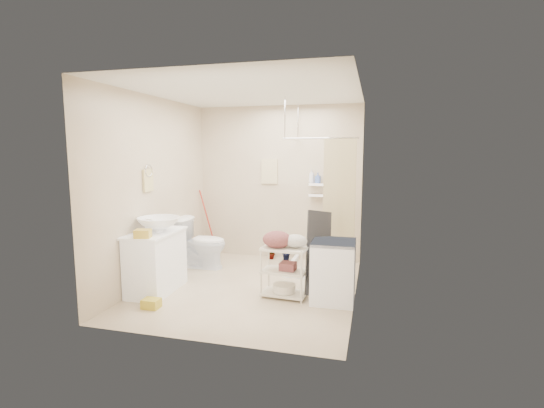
{
  "coord_description": "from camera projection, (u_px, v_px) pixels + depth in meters",
  "views": [
    {
      "loc": [
        1.59,
        -4.93,
        1.85
      ],
      "look_at": [
        0.24,
        0.25,
        1.12
      ],
      "focal_mm": 26.0,
      "sensor_mm": 36.0,
      "label": 1
    }
  ],
  "objects": [
    {
      "name": "laundry_rack",
      "position": [
        284.0,
        267.0,
        4.97
      ],
      "size": [
        0.58,
        0.37,
        0.77
      ],
      "primitive_type": null,
      "rotation": [
        0.0,
        0.0,
        -0.07
      ],
      "color": "beige",
      "rests_on": "ground"
    },
    {
      "name": "shower",
      "position": [
        324.0,
        203.0,
        6.03
      ],
      "size": [
        1.1,
        1.1,
        2.1
      ],
      "primitive_type": null,
      "color": "white",
      "rests_on": "ground"
    },
    {
      "name": "mop",
      "position": [
        207.0,
        222.0,
        7.08
      ],
      "size": [
        0.14,
        0.14,
        1.15
      ],
      "primitive_type": null,
      "rotation": [
        0.0,
        0.0,
        -0.28
      ],
      "color": "red",
      "rests_on": "ground"
    },
    {
      "name": "floor",
      "position": [
        250.0,
        287.0,
        5.37
      ],
      "size": [
        3.2,
        3.2,
        0.0
      ],
      "primitive_type": "plane",
      "color": "beige",
      "rests_on": "ground"
    },
    {
      "name": "potted_plant_b",
      "position": [
        287.0,
        252.0,
        6.65
      ],
      "size": [
        0.21,
        0.21,
        0.3
      ],
      "primitive_type": "imported",
      "rotation": [
        0.0,
        0.0,
        -0.68
      ],
      "color": "maroon",
      "rests_on": "ground"
    },
    {
      "name": "shampoo_bottle_a",
      "position": [
        311.0,
        176.0,
        6.51
      ],
      "size": [
        0.1,
        0.1,
        0.22
      ],
      "primitive_type": "imported",
      "rotation": [
        0.0,
        0.0,
        0.17
      ],
      "color": "silver",
      "rests_on": "shower"
    },
    {
      "name": "ironing_board",
      "position": [
        318.0,
        253.0,
        5.01
      ],
      "size": [
        0.32,
        0.23,
        1.12
      ],
      "primitive_type": null,
      "rotation": [
        0.0,
        0.0,
        0.49
      ],
      "color": "black",
      "rests_on": "ground"
    },
    {
      "name": "washing_machine",
      "position": [
        333.0,
        271.0,
        4.84
      ],
      "size": [
        0.52,
        0.54,
        0.76
      ],
      "primitive_type": "cube",
      "rotation": [
        0.0,
        0.0,
        0.01
      ],
      "color": "white",
      "rests_on": "ground"
    },
    {
      "name": "wall_right",
      "position": [
        358.0,
        196.0,
        4.85
      ],
      "size": [
        0.04,
        3.2,
        2.6
      ],
      "primitive_type": "cube",
      "color": "beige",
      "rests_on": "ground"
    },
    {
      "name": "toilet",
      "position": [
        201.0,
        242.0,
        6.26
      ],
      "size": [
        0.79,
        0.45,
        0.8
      ],
      "primitive_type": "imported",
      "rotation": [
        0.0,
        0.0,
        1.57
      ],
      "color": "white",
      "rests_on": "ground"
    },
    {
      "name": "sink",
      "position": [
        159.0,
        224.0,
        5.15
      ],
      "size": [
        0.69,
        0.69,
        0.19
      ],
      "primitive_type": "imported",
      "rotation": [
        0.0,
        0.0,
        -0.32
      ],
      "color": "white",
      "rests_on": "vanity"
    },
    {
      "name": "ceiling",
      "position": [
        249.0,
        91.0,
        5.03
      ],
      "size": [
        2.8,
        3.2,
        0.04
      ],
      "primitive_type": "cube",
      "color": "silver",
      "rests_on": "ground"
    },
    {
      "name": "hanging_towel",
      "position": [
        270.0,
        171.0,
        6.72
      ],
      "size": [
        0.28,
        0.03,
        0.42
      ],
      "primitive_type": "cube",
      "color": "beige",
      "rests_on": "wall_back"
    },
    {
      "name": "wall_front",
      "position": [
        197.0,
        210.0,
        3.66
      ],
      "size": [
        2.8,
        0.04,
        2.6
      ],
      "primitive_type": "cube",
      "color": "beige",
      "rests_on": "ground"
    },
    {
      "name": "vanity",
      "position": [
        156.0,
        262.0,
        5.19
      ],
      "size": [
        0.54,
        0.93,
        0.8
      ],
      "primitive_type": "cube",
      "rotation": [
        0.0,
        0.0,
        0.04
      ],
      "color": "white",
      "rests_on": "ground"
    },
    {
      "name": "potted_plant_a",
      "position": [
        271.0,
        249.0,
        6.75
      ],
      "size": [
        0.2,
        0.14,
        0.36
      ],
      "primitive_type": "imported",
      "rotation": [
        0.0,
        0.0,
        -0.06
      ],
      "color": "brown",
      "rests_on": "ground"
    },
    {
      "name": "shampoo_bottle_b",
      "position": [
        318.0,
        178.0,
        6.47
      ],
      "size": [
        0.09,
        0.09,
        0.17
      ],
      "primitive_type": "imported",
      "rotation": [
        0.0,
        0.0,
        -0.18
      ],
      "color": "#4967B7",
      "rests_on": "shower"
    },
    {
      "name": "floor_basket",
      "position": [
        151.0,
        302.0,
        4.65
      ],
      "size": [
        0.29,
        0.23,
        0.16
      ],
      "primitive_type": "cube",
      "rotation": [
        0.0,
        0.0,
        0.01
      ],
      "color": "gold",
      "rests_on": "ground"
    },
    {
      "name": "counter_basket",
      "position": [
        143.0,
        234.0,
        4.77
      ],
      "size": [
        0.22,
        0.19,
        0.1
      ],
      "primitive_type": "cube",
      "rotation": [
        0.0,
        0.0,
        0.26
      ],
      "color": "gold",
      "rests_on": "vanity"
    },
    {
      "name": "wall_back",
      "position": [
        278.0,
        183.0,
        6.73
      ],
      "size": [
        2.8,
        0.04,
        2.6
      ],
      "primitive_type": "cube",
      "color": "beige",
      "rests_on": "ground"
    },
    {
      "name": "wall_left",
      "position": [
        155.0,
        190.0,
        5.55
      ],
      "size": [
        0.04,
        3.2,
        2.6
      ],
      "primitive_type": "cube",
      "color": "beige",
      "rests_on": "ground"
    },
    {
      "name": "towel_ring",
      "position": [
        148.0,
        179.0,
        5.33
      ],
      "size": [
        0.04,
        0.22,
        0.34
      ],
      "primitive_type": null,
      "color": "#DAC982",
      "rests_on": "wall_left"
    },
    {
      "name": "tp_holder",
      "position": [
        161.0,
        230.0,
        5.66
      ],
      "size": [
        0.08,
        0.12,
        0.14
      ],
      "primitive_type": null,
      "color": "white",
      "rests_on": "wall_left"
    }
  ]
}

